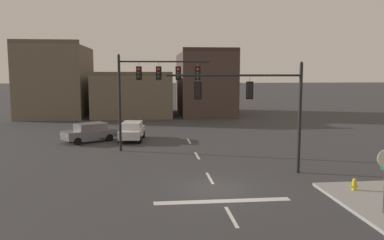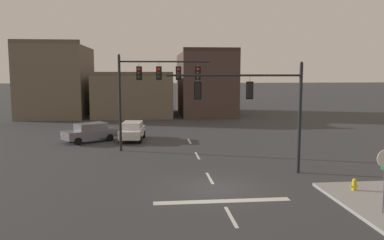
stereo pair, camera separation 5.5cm
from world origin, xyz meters
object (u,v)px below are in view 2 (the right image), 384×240
object	(u,v)px
signal_mast_near_side	(261,100)
car_lot_middle	(132,131)
signal_mast_far_side	(150,83)
car_lot_nearside	(90,132)
fire_hydrant	(354,187)

from	to	relation	value
signal_mast_near_side	car_lot_middle	size ratio (longest dim) A/B	1.73
signal_mast_far_side	car_lot_middle	distance (m)	6.60
signal_mast_far_side	car_lot_nearside	xyz separation A→B (m)	(-5.23, 4.30, -4.31)
car_lot_nearside	fire_hydrant	distance (m)	22.16
signal_mast_far_side	fire_hydrant	bearing A→B (deg)	-49.72
signal_mast_far_side	car_lot_middle	size ratio (longest dim) A/B	1.60
signal_mast_near_side	car_lot_nearside	distance (m)	16.95
car_lot_nearside	signal_mast_far_side	bearing A→B (deg)	-39.42
signal_mast_far_side	car_lot_nearside	bearing A→B (deg)	140.58
signal_mast_near_side	signal_mast_far_side	distance (m)	9.92
car_lot_nearside	car_lot_middle	bearing A→B (deg)	6.61
car_lot_nearside	fire_hydrant	bearing A→B (deg)	-46.58
car_lot_middle	fire_hydrant	xyz separation A→B (m)	(11.63, -16.50, -0.53)
fire_hydrant	car_lot_nearside	bearing A→B (deg)	133.42
car_lot_middle	fire_hydrant	world-z (taller)	car_lot_middle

